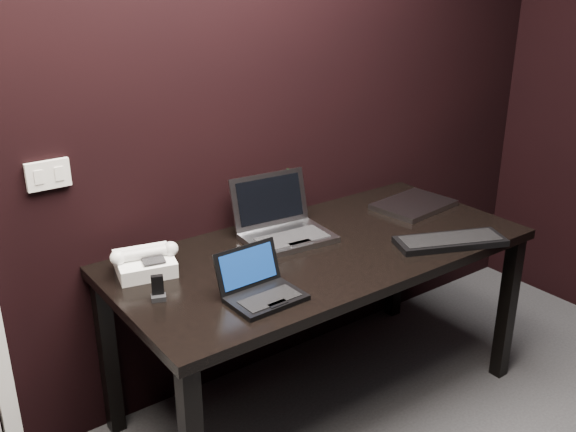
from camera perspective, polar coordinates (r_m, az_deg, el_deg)
wall_back at (r=2.57m, az=-7.72°, el=10.07°), size 4.00×0.00×4.00m
wall_switch at (r=2.38m, az=-20.55°, el=3.45°), size 0.15×0.02×0.10m
desk at (r=2.61m, az=3.05°, el=-4.33°), size 1.70×0.80×0.74m
netbook at (r=2.19m, az=-2.43°, el=-6.50°), size 0.25×0.23×0.16m
silver_laptop at (r=2.65m, az=-0.43°, el=-0.99°), size 0.38×0.35×0.24m
ext_keyboard at (r=2.68m, az=14.22°, el=-2.18°), size 0.47×0.32×0.03m
closed_laptop at (r=3.05m, az=11.10°, el=0.98°), size 0.38×0.29×0.02m
desk_phone at (r=2.41m, az=-12.59°, el=-4.04°), size 0.25×0.23×0.12m
mobile_phone at (r=2.23m, az=-11.49°, el=-6.50°), size 0.06×0.06×0.09m
pen_cup at (r=2.85m, az=-0.02°, el=0.79°), size 0.10×0.10×0.23m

